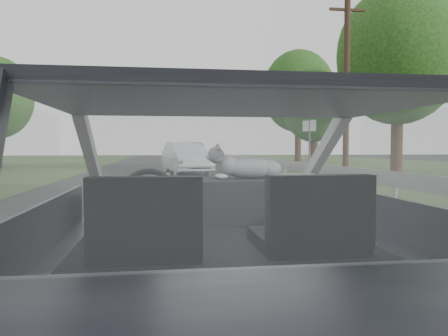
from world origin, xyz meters
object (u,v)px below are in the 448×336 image
object	(u,v)px
highway_sign	(310,146)
cat	(251,167)
other_car	(186,158)
subject_car	(223,238)
utility_pole	(347,85)

from	to	relation	value
highway_sign	cat	bearing A→B (deg)	-134.24
other_car	highway_sign	world-z (taller)	highway_sign
cat	other_car	bearing A→B (deg)	87.51
other_car	highway_sign	size ratio (longest dim) A/B	1.70
subject_car	cat	distance (m)	0.81
subject_car	highway_sign	world-z (taller)	highway_sign
subject_car	highway_sign	xyz separation A→B (m)	(7.21, 19.16, 0.60)
subject_car	utility_pole	distance (m)	16.05
highway_sign	utility_pole	xyz separation A→B (m)	(-0.26, -5.00, 2.35)
subject_car	highway_sign	distance (m)	20.48
subject_car	cat	size ratio (longest dim) A/B	7.27
cat	utility_pole	distance (m)	15.27
cat	utility_pole	xyz separation A→B (m)	(6.66, 13.50, 2.60)
cat	highway_sign	size ratio (longest dim) A/B	0.21
highway_sign	utility_pole	bearing A→B (deg)	-116.68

